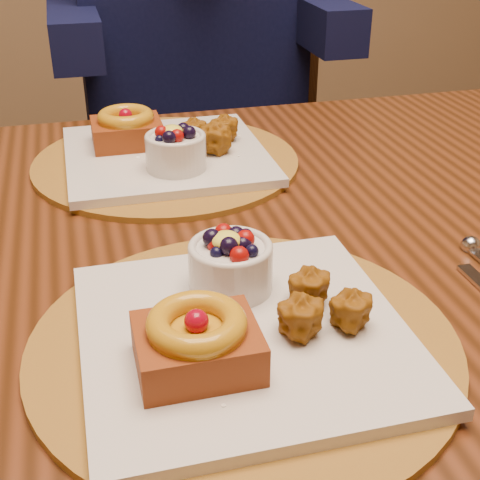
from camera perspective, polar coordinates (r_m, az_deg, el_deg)
name	(u,v)px	position (r m, az deg, el deg)	size (l,w,h in m)	color
dining_table	(198,289)	(0.82, -3.62, -4.20)	(1.60, 0.90, 0.76)	black
place_setting_near	(241,325)	(0.59, 0.06, -7.27)	(0.38, 0.38, 0.08)	brown
place_setting_far	(165,151)	(0.97, -6.45, 7.54)	(0.38, 0.38, 0.08)	brown
chair_far	(231,169)	(1.65, -0.76, 6.09)	(0.52, 0.52, 0.88)	black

